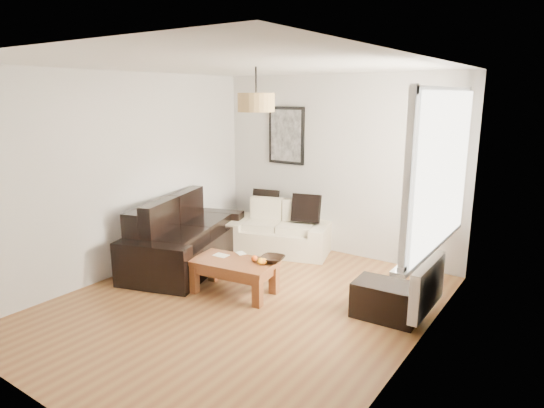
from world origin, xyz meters
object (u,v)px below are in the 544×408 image
Objects in this scene: sofa_leather at (186,234)px; ottoman at (386,300)px; coffee_table at (234,277)px; loveseat_cream at (280,228)px.

ottoman is at bearing -106.63° from sofa_leather.
coffee_table is (1.16, -0.38, -0.23)m from sofa_leather.
loveseat_cream is at bearing 151.37° from ottoman.
ottoman is (2.88, 0.05, -0.24)m from sofa_leather.
loveseat_cream is at bearing 103.79° from coffee_table.
coffee_table is 1.78m from ottoman.
loveseat_cream reaches higher than coffee_table.
coffee_table is (0.39, -1.58, -0.16)m from loveseat_cream.
loveseat_cream is 2.17× the size of ottoman.
sofa_leather is at bearing -139.29° from loveseat_cream.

